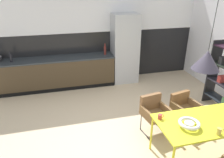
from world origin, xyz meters
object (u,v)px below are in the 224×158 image
object	(u,v)px
armchair_corner_seat	(183,105)
mug_glass_clear	(160,117)
dining_table	(215,121)
fruit_bowl	(189,124)
mug_white_ceramic	(219,131)
armchair_far_side	(153,109)
pendant_lamp_over_table_near	(207,60)
refrigerator_column	(125,49)
bottle_wine_green	(105,50)
bottle_vinegar_dark	(11,58)

from	to	relation	value
armchair_corner_seat	mug_glass_clear	xyz separation A→B (m)	(-0.87, -0.64, 0.30)
dining_table	armchair_corner_seat	xyz separation A→B (m)	(-0.03, 0.88, -0.21)
armchair_corner_seat	fruit_bowl	bearing A→B (deg)	48.57
mug_white_ceramic	armchair_far_side	bearing A→B (deg)	111.97
fruit_bowl	pendant_lamp_over_table_near	bearing A→B (deg)	27.17
refrigerator_column	mug_white_ceramic	xyz separation A→B (m)	(0.30, -3.74, -0.22)
armchair_corner_seat	armchair_far_side	size ratio (longest dim) A/B	0.94
refrigerator_column	mug_white_ceramic	world-z (taller)	refrigerator_column
dining_table	mug_white_ceramic	size ratio (longest dim) A/B	16.47
armchair_far_side	bottle_wine_green	bearing A→B (deg)	-90.20
armchair_far_side	pendant_lamp_over_table_near	distance (m)	1.58
refrigerator_column	armchair_far_side	bearing A→B (deg)	-94.00
mug_glass_clear	bottle_vinegar_dark	size ratio (longest dim) A/B	0.38
dining_table	mug_white_ceramic	world-z (taller)	mug_white_ceramic
refrigerator_column	armchair_corner_seat	xyz separation A→B (m)	(0.50, -2.53, -0.53)
fruit_bowl	pendant_lamp_over_table_near	world-z (taller)	pendant_lamp_over_table_near
armchair_far_side	bottle_vinegar_dark	xyz separation A→B (m)	(-2.97, 2.50, 0.51)
refrigerator_column	armchair_corner_seat	world-z (taller)	refrigerator_column
armchair_corner_seat	pendant_lamp_over_table_near	world-z (taller)	pendant_lamp_over_table_near
mug_glass_clear	pendant_lamp_over_table_near	xyz separation A→B (m)	(0.49, -0.23, 1.02)
fruit_bowl	armchair_corner_seat	bearing A→B (deg)	60.96
armchair_far_side	pendant_lamp_over_table_near	xyz separation A→B (m)	(0.31, -0.85, 1.30)
mug_white_ceramic	mug_glass_clear	xyz separation A→B (m)	(-0.67, 0.57, -0.01)
armchair_corner_seat	pendant_lamp_over_table_near	bearing A→B (deg)	54.45
fruit_bowl	mug_white_ceramic	xyz separation A→B (m)	(0.33, -0.27, -0.01)
refrigerator_column	dining_table	size ratio (longest dim) A/B	1.03
mug_glass_clear	pendant_lamp_over_table_near	size ratio (longest dim) A/B	0.09
bottle_vinegar_dark	mug_white_ceramic	bearing A→B (deg)	-46.99
armchair_far_side	bottle_wine_green	xyz separation A→B (m)	(-0.42, 2.55, 0.51)
fruit_bowl	bottle_vinegar_dark	xyz separation A→B (m)	(-3.12, 3.43, 0.21)
refrigerator_column	bottle_vinegar_dark	world-z (taller)	refrigerator_column
mug_glass_clear	bottle_wine_green	xyz separation A→B (m)	(-0.23, 3.17, 0.23)
fruit_bowl	bottle_vinegar_dark	size ratio (longest dim) A/B	1.13
armchair_far_side	bottle_wine_green	world-z (taller)	bottle_wine_green
armchair_corner_seat	armchair_far_side	xyz separation A→B (m)	(-0.68, -0.02, 0.02)
refrigerator_column	armchair_corner_seat	distance (m)	2.63
bottle_wine_green	pendant_lamp_over_table_near	distance (m)	3.56
refrigerator_column	bottle_wine_green	xyz separation A→B (m)	(-0.60, 0.00, 0.01)
refrigerator_column	armchair_far_side	distance (m)	2.60
refrigerator_column	mug_glass_clear	distance (m)	3.20
dining_table	pendant_lamp_over_table_near	world-z (taller)	pendant_lamp_over_table_near
mug_white_ceramic	mug_glass_clear	distance (m)	0.88
mug_white_ceramic	bottle_vinegar_dark	xyz separation A→B (m)	(-3.45, 3.70, 0.22)
bottle_wine_green	mug_white_ceramic	bearing A→B (deg)	-76.41
mug_glass_clear	bottle_vinegar_dark	xyz separation A→B (m)	(-2.78, 3.13, 0.23)
dining_table	bottle_vinegar_dark	bearing A→B (deg)	137.51
bottle_wine_green	bottle_vinegar_dark	world-z (taller)	bottle_wine_green
mug_glass_clear	bottle_wine_green	size ratio (longest dim) A/B	0.35
dining_table	fruit_bowl	world-z (taller)	fruit_bowl
armchair_corner_seat	bottle_wine_green	distance (m)	2.81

